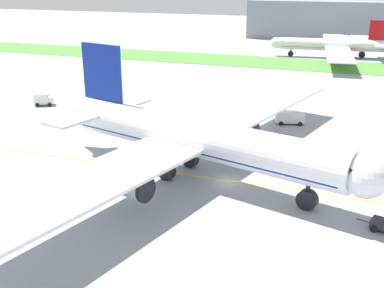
{
  "coord_description": "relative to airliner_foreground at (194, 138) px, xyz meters",
  "views": [
    {
      "loc": [
        16.74,
        -63.29,
        29.74
      ],
      "look_at": [
        -7.08,
        3.71,
        4.13
      ],
      "focal_mm": 44.14,
      "sensor_mm": 36.0,
      "label": 1
    }
  ],
  "objects": [
    {
      "name": "apron_taxi_line",
      "position": [
        5.58,
        0.4,
        -6.46
      ],
      "size": [
        280.0,
        0.36,
        0.01
      ],
      "primitive_type": "cube",
      "color": "yellow",
      "rests_on": "ground"
    },
    {
      "name": "airliner_foreground",
      "position": [
        0.0,
        0.0,
        0.0
      ],
      "size": [
        55.55,
        89.11,
        19.03
      ],
      "color": "white",
      "rests_on": "ground"
    },
    {
      "name": "parked_airliner_far_left",
      "position": [
        12.44,
        122.82,
        -1.66
      ],
      "size": [
        46.43,
        74.72,
        14.14
      ],
      "color": "white",
      "rests_on": "ground"
    },
    {
      "name": "service_truck_baggage_loader",
      "position": [
        9.85,
        32.85,
        -4.96
      ],
      "size": [
        6.27,
        3.75,
        2.67
      ],
      "color": "white",
      "rests_on": "ground"
    },
    {
      "name": "ground_plane",
      "position": [
        5.58,
        -0.29,
        -6.46
      ],
      "size": [
        600.0,
        600.0,
        0.0
      ],
      "primitive_type": "plane",
      "color": "#9399A0",
      "rests_on": "ground"
    },
    {
      "name": "service_truck_fuel_bowser",
      "position": [
        -48.33,
        28.25,
        -4.9
      ],
      "size": [
        4.93,
        4.06,
        2.92
      ],
      "color": "white",
      "rests_on": "ground"
    },
    {
      "name": "grass_median_strip",
      "position": [
        5.58,
        104.75,
        -6.41
      ],
      "size": [
        320.0,
        24.0,
        0.1
      ],
      "primitive_type": "cube",
      "color": "#4C8438",
      "rests_on": "ground"
    },
    {
      "name": "ground_crew_wingwalker_port",
      "position": [
        -6.04,
        4.29,
        -5.45
      ],
      "size": [
        0.48,
        0.49,
        1.67
      ],
      "color": "black",
      "rests_on": "ground"
    },
    {
      "name": "terminal_building",
      "position": [
        26.38,
        178.25,
        2.54
      ],
      "size": [
        116.53,
        20.0,
        18.0
      ],
      "primitive_type": "cube",
      "color": "gray",
      "rests_on": "ground"
    }
  ]
}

